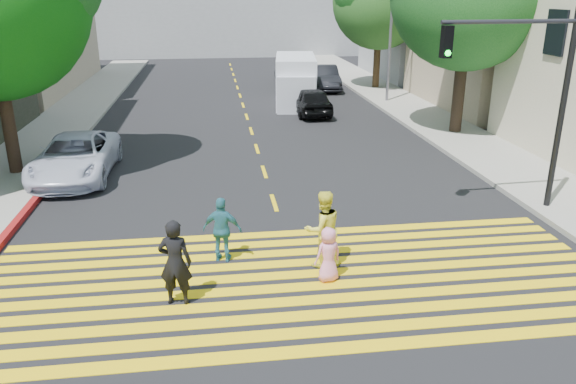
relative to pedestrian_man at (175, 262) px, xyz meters
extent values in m
plane|color=black|center=(2.51, -0.73, -0.88)|extent=(120.00, 120.00, 0.00)
cube|color=gray|center=(-5.99, 21.27, -0.81)|extent=(3.00, 40.00, 0.15)
cube|color=gray|center=(11.01, 14.27, -0.81)|extent=(3.00, 60.00, 0.15)
cube|color=maroon|center=(-4.39, 5.27, -0.80)|extent=(0.20, 8.00, 0.16)
cube|color=yellow|center=(2.51, -1.93, -0.88)|extent=(13.40, 0.35, 0.01)
cube|color=yellow|center=(2.51, -1.38, -0.88)|extent=(13.40, 0.35, 0.01)
cube|color=yellow|center=(2.51, -0.83, -0.88)|extent=(13.40, 0.35, 0.01)
cube|color=yellow|center=(2.51, -0.28, -0.88)|extent=(13.40, 0.35, 0.01)
cube|color=yellow|center=(2.51, 0.27, -0.88)|extent=(13.40, 0.35, 0.01)
cube|color=yellow|center=(2.51, 0.82, -0.88)|extent=(13.40, 0.35, 0.01)
cube|color=yellow|center=(2.51, 1.37, -0.88)|extent=(13.40, 0.35, 0.01)
cube|color=yellow|center=(2.51, 1.92, -0.88)|extent=(13.40, 0.35, 0.01)
cube|color=yellow|center=(2.51, 2.47, -0.88)|extent=(13.40, 0.35, 0.01)
cube|color=yellow|center=(2.51, 3.02, -0.88)|extent=(13.40, 0.35, 0.01)
cube|color=yellow|center=(2.51, 5.27, -0.88)|extent=(0.12, 1.40, 0.01)
cube|color=yellow|center=(2.51, 8.27, -0.88)|extent=(0.12, 1.40, 0.01)
cube|color=yellow|center=(2.51, 11.27, -0.88)|extent=(0.12, 1.40, 0.01)
cube|color=yellow|center=(2.51, 14.27, -0.88)|extent=(0.12, 1.40, 0.01)
cube|color=yellow|center=(2.51, 17.27, -0.88)|extent=(0.12, 1.40, 0.01)
cube|color=yellow|center=(2.51, 20.27, -0.88)|extent=(0.12, 1.40, 0.01)
cube|color=yellow|center=(2.51, 23.27, -0.88)|extent=(0.12, 1.40, 0.01)
cube|color=yellow|center=(2.51, 26.27, -0.88)|extent=(0.12, 1.40, 0.01)
cube|color=yellow|center=(2.51, 29.27, -0.88)|extent=(0.12, 1.40, 0.01)
cube|color=yellow|center=(2.51, 32.27, -0.88)|extent=(0.12, 1.40, 0.01)
cube|color=yellow|center=(2.51, 35.27, -0.88)|extent=(0.12, 1.40, 0.01)
cube|color=yellow|center=(2.51, 38.27, -0.88)|extent=(0.12, 1.40, 0.01)
cube|color=tan|center=(17.51, 18.27, 4.12)|extent=(10.00, 10.00, 10.00)
cube|color=gray|center=(17.51, 29.27, 4.12)|extent=(10.00, 10.00, 10.00)
cylinder|color=black|center=(-5.72, 8.98, 0.69)|extent=(0.42, 0.42, 3.15)
cylinder|color=black|center=(11.16, 12.49, 0.78)|extent=(0.60, 0.60, 3.32)
cylinder|color=black|center=(11.08, 24.41, 0.60)|extent=(0.50, 0.50, 2.97)
sphere|color=#134016|center=(11.08, 24.41, 4.36)|extent=(6.78, 6.78, 5.66)
imported|color=black|center=(0.00, 0.00, 0.00)|extent=(0.71, 0.53, 1.77)
imported|color=#F3EC42|center=(3.14, 1.21, 0.00)|extent=(1.00, 0.87, 1.76)
imported|color=pink|center=(3.12, 0.50, -0.28)|extent=(0.68, 0.55, 1.21)
imported|color=teal|center=(0.94, 1.75, -0.12)|extent=(0.95, 0.59, 1.52)
imported|color=silver|center=(-3.68, 8.54, -0.19)|extent=(2.36, 5.02, 1.39)
imported|color=black|center=(5.72, 17.37, -0.20)|extent=(1.72, 4.07, 1.37)
imported|color=gray|center=(6.14, 27.70, -0.28)|extent=(1.84, 4.23, 1.21)
imported|color=black|center=(7.86, 24.70, -0.15)|extent=(1.82, 4.55, 1.47)
cube|color=silver|center=(5.38, 20.30, 0.40)|extent=(2.70, 5.34, 2.56)
cube|color=#B1B3C2|center=(5.08, 18.07, 0.04)|extent=(2.09, 1.47, 1.84)
cylinder|color=black|center=(4.32, 18.58, -0.52)|extent=(0.35, 0.74, 0.72)
cylinder|color=black|center=(5.95, 18.37, -0.52)|extent=(0.35, 0.74, 0.72)
cylinder|color=black|center=(4.80, 22.24, -0.52)|extent=(0.35, 0.74, 0.72)
cylinder|color=black|center=(6.43, 22.03, -0.52)|extent=(0.35, 0.74, 0.72)
cylinder|color=black|center=(10.03, 3.66, 1.86)|extent=(0.17, 0.17, 5.48)
cylinder|color=#27272E|center=(8.21, 3.57, 4.23)|extent=(3.65, 0.30, 0.11)
cube|color=black|center=(6.57, 3.48, 3.77)|extent=(0.25, 0.25, 0.77)
sphere|color=#0BD525|center=(6.58, 3.36, 3.52)|extent=(0.15, 0.15, 0.15)
cylinder|color=slate|center=(10.40, 19.84, 3.20)|extent=(0.17, 0.17, 8.17)
camera|label=1|loc=(0.84, -9.93, 4.93)|focal=35.00mm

